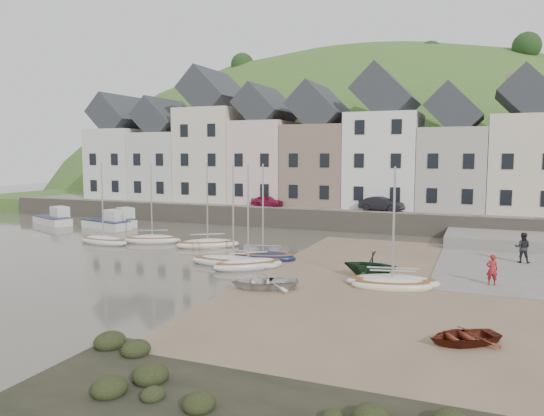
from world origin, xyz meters
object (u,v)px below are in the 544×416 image
at_px(rowboat_white, 264,282).
at_px(person_red, 492,270).
at_px(rowboat_red, 463,336).
at_px(car_right, 381,204).
at_px(car_left, 267,201).
at_px(person_dark, 523,248).
at_px(rowboat_green, 370,264).
at_px(sailboat_0, 104,240).

distance_m(rowboat_white, person_red, 11.56).
height_order(rowboat_red, car_right, car_right).
bearing_deg(car_left, rowboat_white, -154.30).
relative_size(person_dark, car_left, 0.58).
bearing_deg(person_red, car_left, -55.79).
bearing_deg(person_dark, rowboat_red, 84.76).
xyz_separation_m(rowboat_red, car_left, (-18.94, 27.55, 1.81)).
height_order(rowboat_green, car_right, car_right).
bearing_deg(car_right, rowboat_white, -172.60).
xyz_separation_m(rowboat_red, car_right, (-7.87, 27.55, 1.92)).
relative_size(sailboat_0, rowboat_white, 1.90).
bearing_deg(person_red, rowboat_white, 11.45).
height_order(rowboat_red, person_dark, person_dark).
relative_size(sailboat_0, rowboat_red, 2.42).
bearing_deg(sailboat_0, car_left, 66.66).
relative_size(rowboat_red, car_right, 0.66).
xyz_separation_m(rowboat_green, car_left, (-13.94, 19.10, 1.33)).
relative_size(sailboat_0, rowboat_green, 2.23).
distance_m(person_dark, car_left, 24.85).
relative_size(rowboat_green, car_left, 0.89).
distance_m(rowboat_white, person_dark, 16.73).
bearing_deg(rowboat_white, person_dark, 110.03).
distance_m(rowboat_white, rowboat_red, 10.40).
distance_m(sailboat_0, rowboat_red, 28.31).
bearing_deg(sailboat_0, car_right, 41.28).
bearing_deg(rowboat_red, car_right, 161.40).
xyz_separation_m(rowboat_white, car_left, (-9.48, 23.23, 1.74)).
height_order(rowboat_red, person_red, person_red).
bearing_deg(person_red, sailboat_0, -19.06).
relative_size(rowboat_green, person_red, 1.82).
relative_size(rowboat_green, rowboat_red, 1.09).
height_order(person_dark, car_left, car_left).
bearing_deg(rowboat_white, person_red, 92.00).
height_order(sailboat_0, car_left, sailboat_0).
distance_m(rowboat_green, person_dark, 10.64).
bearing_deg(rowboat_white, rowboat_red, 42.89).
xyz_separation_m(person_red, car_right, (-8.91, 18.43, 1.35)).
distance_m(person_red, car_right, 20.51).
distance_m(person_dark, car_right, 16.07).
xyz_separation_m(rowboat_green, car_right, (-2.88, 19.10, 1.44)).
height_order(rowboat_white, car_left, car_left).
height_order(sailboat_0, car_right, sailboat_0).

